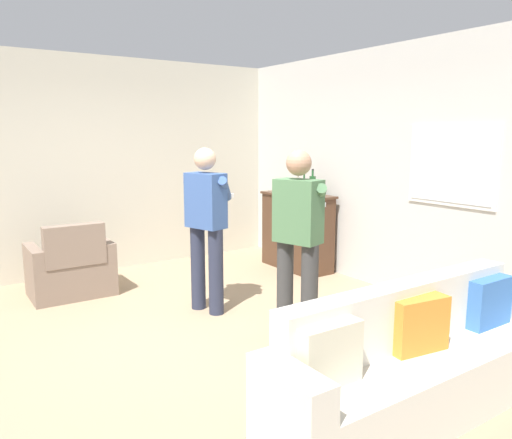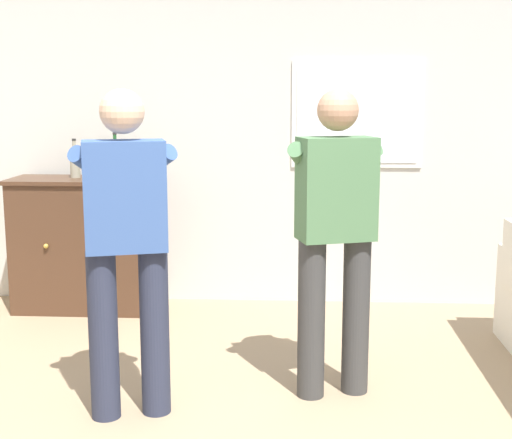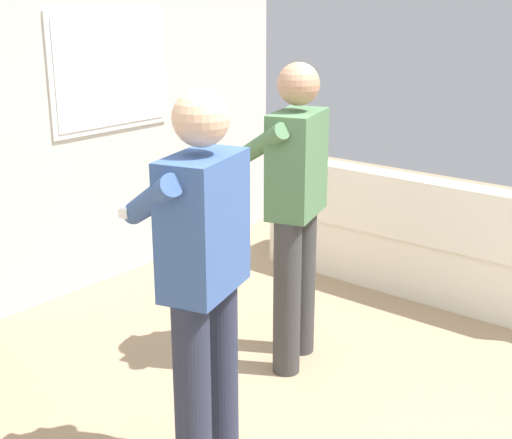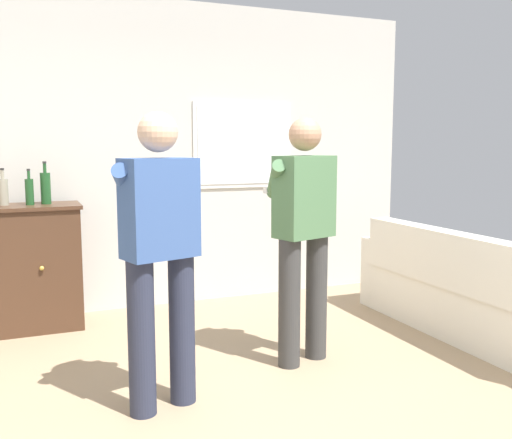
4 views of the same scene
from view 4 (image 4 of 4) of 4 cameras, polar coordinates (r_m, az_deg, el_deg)
ground at (r=3.21m, az=1.30°, el=-20.39°), size 10.40×10.40×0.00m
wall_back_with_window at (r=5.38m, az=-10.00°, el=6.31°), size 5.20×0.15×2.80m
couch at (r=4.73m, az=20.83°, el=-7.29°), size 0.57×2.41×0.84m
sideboard_cabinet at (r=5.00m, az=-23.06°, el=-4.53°), size 1.06×0.49×1.02m
bottle_wine_green at (r=4.95m, az=-23.96°, el=2.60°), size 0.07×0.07×0.30m
bottle_liquor_amber at (r=4.90m, az=-21.71°, el=2.65°), size 0.07×0.07×0.29m
bottle_spirits_clear at (r=4.94m, az=-20.30°, el=3.02°), size 0.08×0.08×0.35m
person_standing_left at (r=3.22m, az=-9.65°, el=-2.71°), size 0.54×0.52×1.68m
person_standing_right at (r=3.89m, az=4.70°, el=-0.89°), size 0.53×0.52×1.68m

